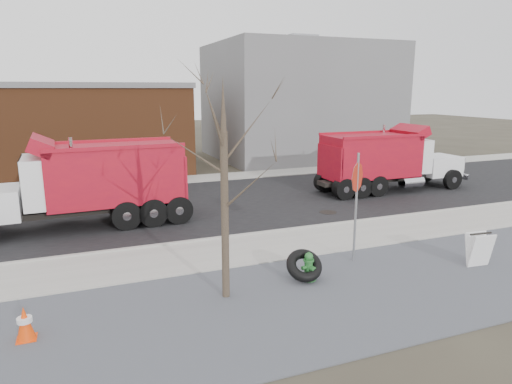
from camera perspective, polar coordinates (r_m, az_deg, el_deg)
name	(u,v)px	position (r m, az deg, el deg)	size (l,w,h in m)	color
ground	(297,247)	(14.69, 5.13, -6.83)	(120.00, 120.00, 0.00)	#383328
gravel_verge	(360,290)	(11.89, 12.84, -11.91)	(60.00, 5.00, 0.03)	slate
sidewalk	(293,243)	(14.89, 4.70, -6.43)	(60.00, 2.50, 0.06)	#9E9B93
curb	(277,231)	(15.99, 2.65, -4.93)	(60.00, 0.15, 0.11)	#9E9B93
road	(233,202)	(20.27, -2.83, -1.24)	(60.00, 9.40, 0.02)	black
far_sidewalk	(201,178)	(25.60, -6.93, 1.69)	(60.00, 2.00, 0.06)	#9E9B93
building_grey	(298,102)	(33.97, 5.33, 11.19)	(12.00, 10.00, 8.00)	slate
building_brick	(5,130)	(29.67, -28.87, 6.85)	(20.20, 8.20, 5.30)	brown
bare_tree	(224,162)	(10.34, -4.02, 3.72)	(3.20, 3.20, 5.20)	#382D23
fire_hydrant	(309,268)	(12.12, 6.60, -9.39)	(0.45, 0.44, 0.78)	#2C743A
truck_tire	(304,265)	(12.10, 6.04, -9.12)	(1.06, 1.01, 0.81)	black
stop_sign	(357,190)	(13.11, 12.48, 0.26)	(0.71, 0.54, 3.19)	gray
sandwich_board	(479,249)	(14.32, 26.11, -6.47)	(0.74, 0.50, 0.98)	white
traffic_cone_far	(25,324)	(10.48, -26.92, -14.46)	(0.38, 0.38, 0.73)	#FF4208
dump_truck_red_a	(387,158)	(23.07, 16.01, 4.05)	(7.81, 2.19, 3.16)	black
dump_truck_red_b	(87,181)	(17.40, -20.38, 1.34)	(7.94, 2.56, 3.34)	black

